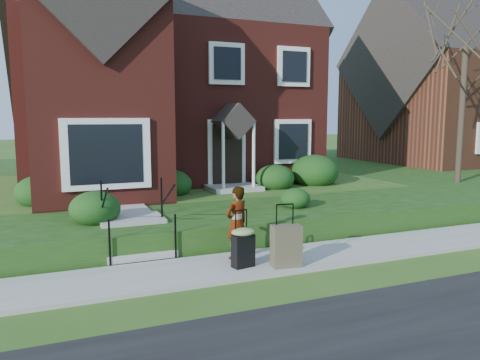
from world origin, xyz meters
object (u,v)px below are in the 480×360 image
suitcase_black (243,245)px  suitcase_olive (286,246)px  front_steps (135,231)px  woman (237,223)px

suitcase_black → suitcase_olive: suitcase_olive is taller
front_steps → woman: (1.79, -1.51, 0.34)m
front_steps → woman: size_ratio=1.37×
suitcase_black → suitcase_olive: bearing=-30.6°
suitcase_black → woman: bearing=69.3°
front_steps → suitcase_black: 2.67m
woman → suitcase_black: 0.64m
woman → suitcase_black: (-0.09, -0.55, -0.31)m
suitcase_black → suitcase_olive: 0.82m
front_steps → suitcase_olive: (2.47, -2.34, 0.01)m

